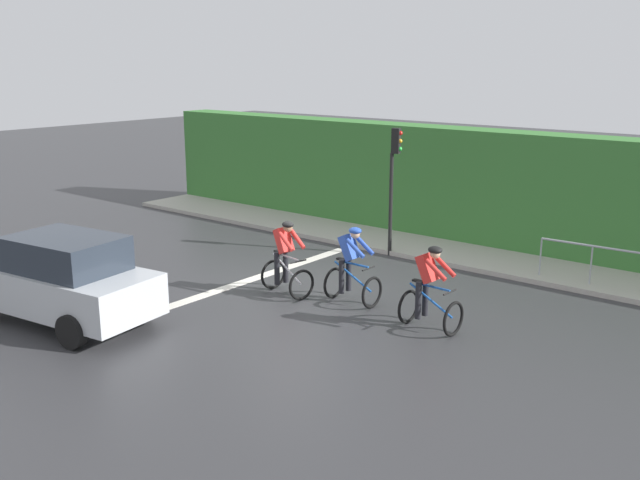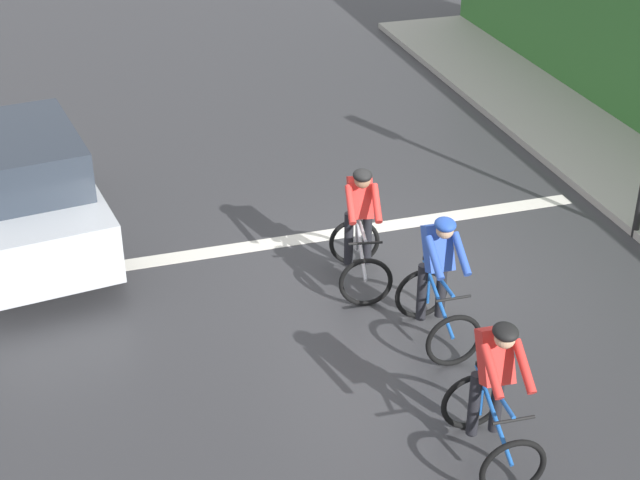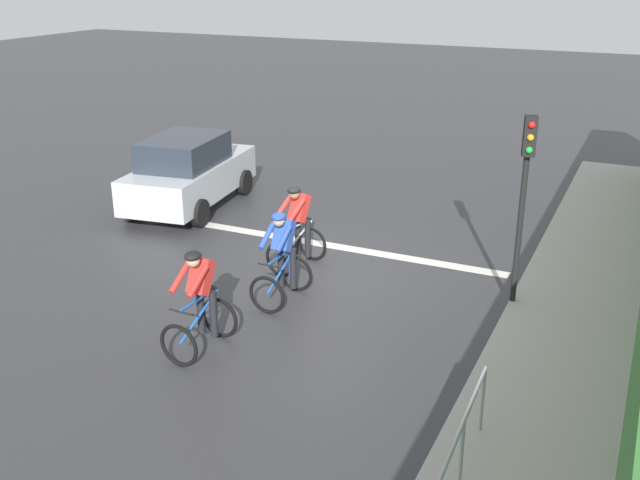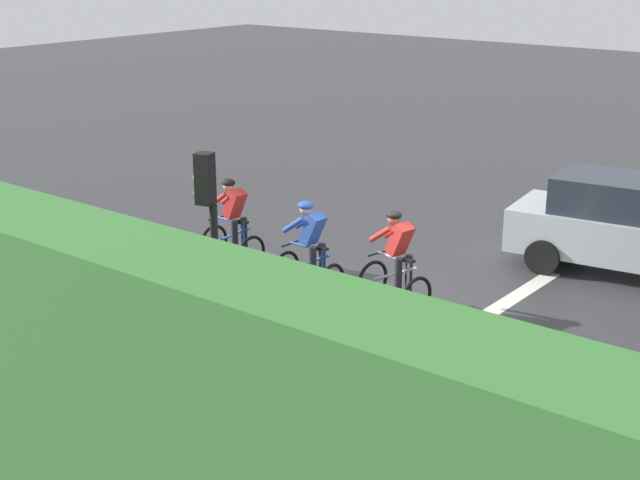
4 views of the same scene
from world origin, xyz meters
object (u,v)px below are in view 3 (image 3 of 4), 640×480
at_px(cyclist_second, 282,259).
at_px(car_silver, 189,172).
at_px(cyclist_mid, 298,229).
at_px(pedestrian_railing_kerbside, 450,467).
at_px(traffic_light_near_crossing, 525,184).
at_px(cyclist_lead, 200,303).

distance_m(cyclist_second, car_silver, 5.82).
distance_m(cyclist_second, cyclist_mid, 1.53).
xyz_separation_m(cyclist_second, cyclist_mid, (0.44, -1.46, 0.00)).
relative_size(cyclist_mid, car_silver, 0.39).
distance_m(cyclist_mid, pedestrian_railing_kerbside, 7.30).
bearing_deg(cyclist_mid, cyclist_second, 106.73).
bearing_deg(pedestrian_railing_kerbside, car_silver, -42.55).
xyz_separation_m(car_silver, pedestrian_railing_kerbside, (-8.63, 7.93, -0.09)).
xyz_separation_m(cyclist_mid, traffic_light_near_crossing, (-4.15, 0.05, 1.43)).
distance_m(cyclist_second, pedestrian_railing_kerbside, 5.91).
bearing_deg(pedestrian_railing_kerbside, cyclist_second, -45.38).
bearing_deg(cyclist_mid, traffic_light_near_crossing, 179.34).
xyz_separation_m(cyclist_second, pedestrian_railing_kerbside, (-4.15, 4.21, -0.01)).
relative_size(cyclist_second, cyclist_mid, 1.00).
relative_size(car_silver, pedestrian_railing_kerbside, 1.22).
relative_size(traffic_light_near_crossing, pedestrian_railing_kerbside, 0.95).
height_order(cyclist_mid, pedestrian_railing_kerbside, cyclist_mid).
xyz_separation_m(cyclist_lead, car_silver, (4.18, -5.79, 0.08)).
bearing_deg(cyclist_second, traffic_light_near_crossing, -159.17).
distance_m(car_silver, pedestrian_railing_kerbside, 11.72).
distance_m(cyclist_second, traffic_light_near_crossing, 4.22).
distance_m(cyclist_lead, pedestrian_railing_kerbside, 4.94).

